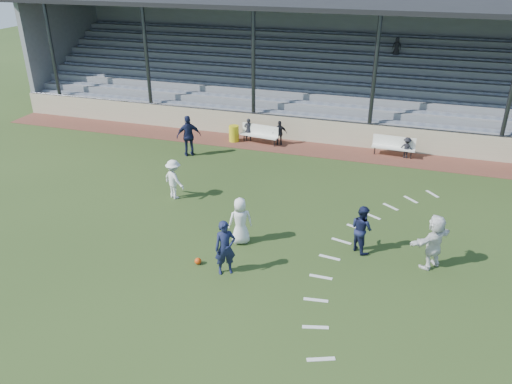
# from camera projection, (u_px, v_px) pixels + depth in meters

# --- Properties ---
(ground) EXTENTS (90.00, 90.00, 0.00)m
(ground) POSITION_uv_depth(u_px,v_px,m) (233.00, 261.00, 15.91)
(ground) COLOR #283C18
(ground) RESTS_ON ground
(cinder_track) EXTENTS (34.00, 2.00, 0.02)m
(cinder_track) POSITION_uv_depth(u_px,v_px,m) (304.00, 148.00, 24.91)
(cinder_track) COLOR #592E23
(cinder_track) RESTS_ON ground
(retaining_wall) EXTENTS (34.00, 0.18, 1.20)m
(retaining_wall) POSITION_uv_depth(u_px,v_px,m) (309.00, 130.00, 25.55)
(retaining_wall) COLOR #B8AD8D
(retaining_wall) RESTS_ON ground
(bench_left) EXTENTS (2.04, 0.73, 0.95)m
(bench_left) POSITION_uv_depth(u_px,v_px,m) (260.00, 133.00, 25.30)
(bench_left) COLOR white
(bench_left) RESTS_ON cinder_track
(bench_right) EXTENTS (2.02, 0.56, 0.95)m
(bench_right) POSITION_uv_depth(u_px,v_px,m) (394.00, 144.00, 23.76)
(bench_right) COLOR white
(bench_right) RESTS_ON cinder_track
(trash_bin) EXTENTS (0.52, 0.52, 0.82)m
(trash_bin) POSITION_uv_depth(u_px,v_px,m) (234.00, 133.00, 25.63)
(trash_bin) COLOR gold
(trash_bin) RESTS_ON cinder_track
(football) EXTENTS (0.22, 0.22, 0.22)m
(football) POSITION_uv_depth(u_px,v_px,m) (198.00, 261.00, 15.73)
(football) COLOR #C33C0B
(football) RESTS_ON ground
(player_white_lead) EXTENTS (0.96, 0.85, 1.65)m
(player_white_lead) POSITION_uv_depth(u_px,v_px,m) (240.00, 221.00, 16.59)
(player_white_lead) COLOR silver
(player_white_lead) RESTS_ON ground
(player_navy_lead) EXTENTS (0.77, 0.70, 1.77)m
(player_navy_lead) POSITION_uv_depth(u_px,v_px,m) (225.00, 248.00, 14.99)
(player_navy_lead) COLOR #151B3C
(player_navy_lead) RESTS_ON ground
(player_navy_mid) EXTENTS (1.00, 0.99, 1.63)m
(player_navy_mid) POSITION_uv_depth(u_px,v_px,m) (362.00, 229.00, 16.15)
(player_navy_mid) COLOR #151B3C
(player_navy_mid) RESTS_ON ground
(player_white_wing) EXTENTS (1.20, 1.00, 1.61)m
(player_white_wing) POSITION_uv_depth(u_px,v_px,m) (174.00, 179.00, 19.64)
(player_white_wing) COLOR silver
(player_white_wing) RESTS_ON ground
(player_navy_wing) EXTENTS (1.23, 1.03, 1.97)m
(player_navy_wing) POSITION_uv_depth(u_px,v_px,m) (189.00, 136.00, 23.66)
(player_navy_wing) COLOR #151B3C
(player_navy_wing) RESTS_ON ground
(player_white_back) EXTENTS (1.50, 1.61, 1.80)m
(player_white_back) POSITION_uv_depth(u_px,v_px,m) (434.00, 242.00, 15.28)
(player_white_back) COLOR silver
(player_white_back) RESTS_ON ground
(sub_left_near) EXTENTS (0.50, 0.40, 1.19)m
(sub_left_near) POSITION_uv_depth(u_px,v_px,m) (248.00, 130.00, 25.60)
(sub_left_near) COLOR black
(sub_left_near) RESTS_ON cinder_track
(sub_left_far) EXTENTS (0.78, 0.48, 1.25)m
(sub_left_far) POSITION_uv_depth(u_px,v_px,m) (280.00, 133.00, 25.07)
(sub_left_far) COLOR black
(sub_left_far) RESTS_ON cinder_track
(sub_right) EXTENTS (0.73, 0.54, 1.02)m
(sub_right) POSITION_uv_depth(u_px,v_px,m) (407.00, 148.00, 23.54)
(sub_right) COLOR black
(sub_right) RESTS_ON cinder_track
(grandstand) EXTENTS (34.60, 9.00, 6.61)m
(grandstand) POSITION_uv_depth(u_px,v_px,m) (327.00, 79.00, 28.89)
(grandstand) COLOR gray
(grandstand) RESTS_ON ground
(penalty_arc) EXTENTS (3.89, 14.63, 0.01)m
(penalty_arc) POSITION_uv_depth(u_px,v_px,m) (363.00, 284.00, 14.80)
(penalty_arc) COLOR silver
(penalty_arc) RESTS_ON ground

